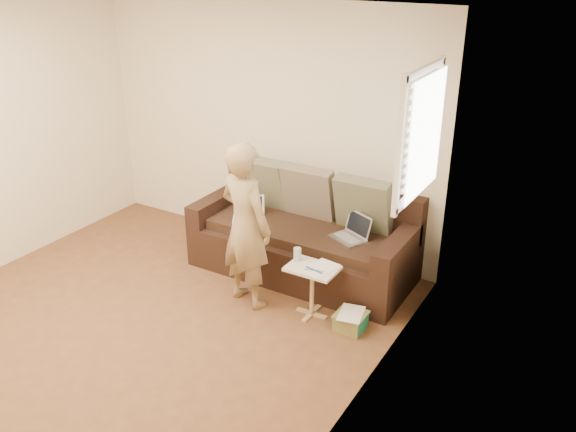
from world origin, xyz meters
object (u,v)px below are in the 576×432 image
Objects in this scene: laptop_white at (248,220)px; drinking_glass at (297,254)px; sofa at (303,234)px; side_table at (312,291)px; striped_box at (351,321)px; laptop_silver at (348,239)px; person at (246,226)px.

laptop_white is 2.55× the size of drinking_glass.
sofa reaches higher than side_table.
drinking_glass is at bearing -64.81° from sofa.
laptop_white is 1.20× the size of striped_box.
laptop_white is 0.63× the size of side_table.
laptop_white reaches higher than drinking_glass.
laptop_silver is at bearing 66.78° from drinking_glass.
drinking_glass reaches higher than side_table.
laptop_silver is 0.65m from side_table.
striped_box is at bearing -7.04° from drinking_glass.
drinking_glass is at bearing -87.59° from laptop_silver.
side_table is (0.62, 0.10, -0.53)m from person.
laptop_white is at bearing -148.44° from laptop_silver.
person is at bearing -170.78° from side_table.
person reaches higher than side_table.
laptop_white is (-1.06, -0.11, 0.00)m from laptop_silver.
laptop_silver is 2.70× the size of drinking_glass.
person reaches higher than sofa.
person is at bearing -102.73° from sofa.
side_table is 1.89× the size of striped_box.
side_table is 4.05× the size of drinking_glass.
person is 1.24m from striped_box.
person is (0.38, -0.58, 0.26)m from laptop_white.
sofa reaches higher than laptop_white.
side_table is 0.43m from striped_box.
laptop_silver is at bearing -25.33° from laptop_white.
side_table is at bearing -157.29° from person.
laptop_white reaches higher than striped_box.
sofa is 8.58× the size of striped_box.
laptop_white is 0.93m from drinking_glass.
laptop_white is at bearing 154.41° from side_table.
sofa is 0.67m from drinking_glass.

